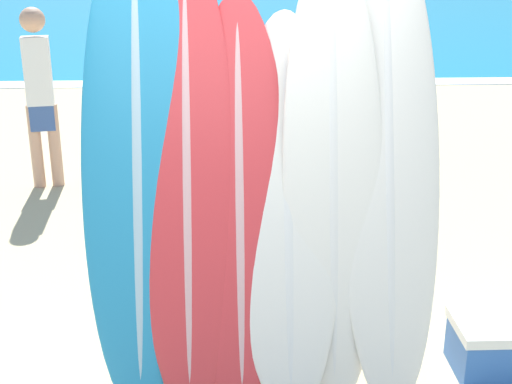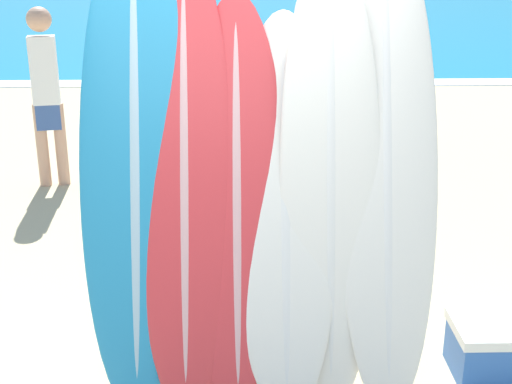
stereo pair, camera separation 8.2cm
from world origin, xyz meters
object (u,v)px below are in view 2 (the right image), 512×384
at_px(person_far_right, 398,58).
at_px(surfboard_slot_5, 386,162).
at_px(surfboard_slot_2, 237,203).
at_px(cooler_box, 505,348).
at_px(surfboard_slot_0, 136,164).
at_px(person_near_water, 238,96).
at_px(surfboard_slot_4, 330,180).
at_px(surfboard_slot_1, 185,181).
at_px(person_mid_beach, 46,91).
at_px(surfboard_slot_3, 285,212).
at_px(person_far_left, 374,47).
at_px(surfboard_rack, 259,311).

bearing_deg(person_far_right, surfboard_slot_5, -61.35).
relative_size(surfboard_slot_2, cooler_box, 3.46).
bearing_deg(surfboard_slot_0, person_near_water, 81.55).
bearing_deg(surfboard_slot_4, surfboard_slot_5, 9.83).
xyz_separation_m(surfboard_slot_1, person_mid_beach, (-1.61, 3.36, -0.22)).
xyz_separation_m(surfboard_slot_0, surfboard_slot_3, (0.79, -0.07, -0.25)).
relative_size(surfboard_slot_5, cooler_box, 4.13).
height_order(person_near_water, person_mid_beach, person_mid_beach).
height_order(surfboard_slot_3, person_far_right, surfboard_slot_3).
relative_size(person_near_water, person_far_right, 0.92).
bearing_deg(surfboard_slot_3, person_far_left, 76.29).
height_order(surfboard_slot_5, person_far_right, surfboard_slot_5).
distance_m(surfboard_slot_0, surfboard_slot_2, 0.57).
distance_m(surfboard_slot_2, person_near_water, 3.62).
bearing_deg(surfboard_rack, person_near_water, 91.86).
height_order(surfboard_slot_0, person_near_water, surfboard_slot_0).
relative_size(person_far_left, person_far_right, 0.88).
xyz_separation_m(surfboard_slot_3, person_far_left, (1.75, 7.17, -0.19)).
bearing_deg(surfboard_slot_1, surfboard_slot_0, 174.06).
bearing_deg(cooler_box, person_near_water, 113.03).
bearing_deg(surfboard_slot_3, surfboard_slot_0, 174.58).
bearing_deg(person_mid_beach, surfboard_slot_3, -68.33).
bearing_deg(cooler_box, surfboard_slot_5, 174.25).
relative_size(surfboard_slot_3, person_far_right, 1.18).
distance_m(surfboard_slot_1, surfboard_slot_2, 0.30).
height_order(surfboard_slot_3, person_near_water, surfboard_slot_3).
bearing_deg(person_mid_beach, surfboard_slot_0, -78.38).
height_order(surfboard_slot_2, person_near_water, surfboard_slot_2).
bearing_deg(cooler_box, person_mid_beach, 135.16).
distance_m(surfboard_slot_0, cooler_box, 2.35).
distance_m(surfboard_slot_3, person_near_water, 3.65).
relative_size(surfboard_slot_2, person_far_right, 1.24).
bearing_deg(surfboard_slot_4, surfboard_slot_2, -178.12).
xyz_separation_m(surfboard_slot_5, person_mid_beach, (-2.68, 3.33, -0.31)).
relative_size(surfboard_slot_1, person_near_water, 1.50).
distance_m(surfboard_slot_4, person_mid_beach, 4.14).
xyz_separation_m(surfboard_rack, person_far_right, (1.88, 5.48, 0.49)).
xyz_separation_m(surfboard_slot_5, person_near_water, (-0.80, 3.55, -0.41)).
xyz_separation_m(surfboard_rack, surfboard_slot_5, (0.68, 0.13, 0.82)).
relative_size(surfboard_slot_3, person_near_water, 1.29).
bearing_deg(person_far_left, person_far_right, -174.46).
bearing_deg(surfboard_slot_5, person_near_water, 102.66).
xyz_separation_m(surfboard_slot_3, person_far_right, (1.74, 5.44, -0.08)).
height_order(person_mid_beach, person_far_left, person_mid_beach).
relative_size(surfboard_slot_2, person_near_water, 1.35).
distance_m(surfboard_slot_2, cooler_box, 1.78).
xyz_separation_m(person_mid_beach, person_far_left, (3.89, 3.76, -0.14)).
distance_m(surfboard_slot_0, surfboard_slot_5, 1.33).
xyz_separation_m(surfboard_slot_0, person_mid_beach, (-1.35, 3.34, -0.30)).
distance_m(surfboard_slot_2, person_mid_beach, 3.88).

